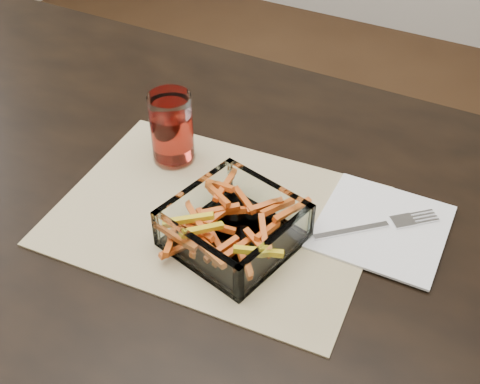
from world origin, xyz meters
name	(u,v)px	position (x,y,z in m)	size (l,w,h in m)	color
dining_table	(184,244)	(0.00, 0.00, 0.66)	(1.60, 0.90, 0.75)	black
placemat	(215,215)	(0.06, 0.00, 0.75)	(0.45, 0.33, 0.00)	tan
glass_bowl	(234,228)	(0.11, -0.03, 0.78)	(0.19, 0.19, 0.06)	white
tumbler	(172,131)	(-0.07, 0.08, 0.81)	(0.07, 0.07, 0.12)	white
napkin	(382,227)	(0.28, 0.09, 0.76)	(0.18, 0.18, 0.00)	white
fork	(381,225)	(0.28, 0.09, 0.76)	(0.15, 0.14, 0.00)	silver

